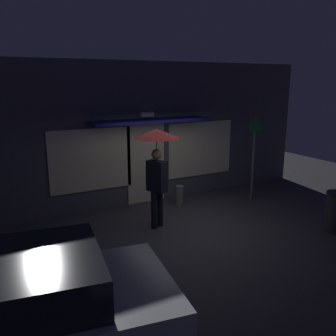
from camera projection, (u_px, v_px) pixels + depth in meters
ground_plane at (187, 228)px, 8.48m from camera, size 18.00×18.00×0.00m
building_facade at (143, 134)px, 10.03m from camera, size 10.55×1.00×3.83m
person_with_umbrella at (157, 153)px, 8.13m from camera, size 1.01×1.01×2.29m
parked_car at (4, 318)px, 4.09m from camera, size 4.12×2.51×1.42m
street_sign_post at (254, 153)px, 10.23m from camera, size 0.40×0.07×2.36m
sidewalk_bollard at (179, 196)px, 9.94m from camera, size 0.21×0.21×0.55m
trash_bin at (336, 212)px, 8.17m from camera, size 0.48×0.48×0.92m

